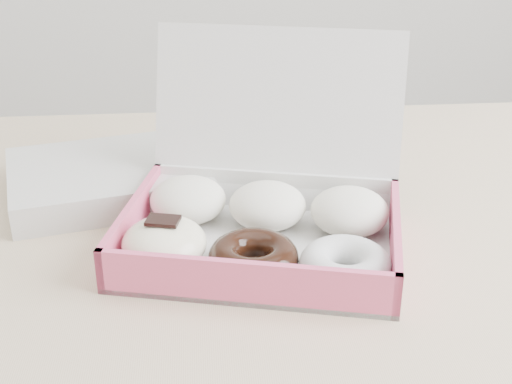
{
  "coord_description": "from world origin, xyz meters",
  "views": [
    {
      "loc": [
        0.03,
        -0.76,
        1.16
      ],
      "look_at": [
        0.09,
        -0.08,
        0.83
      ],
      "focal_mm": 50.0,
      "sensor_mm": 36.0,
      "label": 1
    }
  ],
  "objects": [
    {
      "name": "table",
      "position": [
        0.0,
        0.0,
        0.67
      ],
      "size": [
        1.2,
        0.8,
        0.75
      ],
      "color": "tan",
      "rests_on": "ground"
    },
    {
      "name": "donut_box",
      "position": [
        0.09,
        -0.06,
        0.78
      ],
      "size": [
        0.36,
        0.34,
        0.22
      ],
      "rotation": [
        0.0,
        0.0,
        -0.24
      ],
      "color": "silver",
      "rests_on": "table"
    },
    {
      "name": "newspapers",
      "position": [
        -0.09,
        0.09,
        0.77
      ],
      "size": [
        0.28,
        0.25,
        0.04
      ],
      "primitive_type": "cube",
      "rotation": [
        0.0,
        0.0,
        0.24
      ],
      "color": "silver",
      "rests_on": "table"
    }
  ]
}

